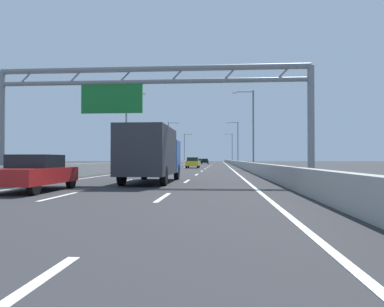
{
  "coord_description": "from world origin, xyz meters",
  "views": [
    {
      "loc": [
        3.7,
        0.35,
        1.29
      ],
      "look_at": [
        -0.4,
        54.46,
        2.12
      ],
      "focal_mm": 34.21,
      "sensor_mm": 36.0,
      "label": 1
    }
  ],
  "objects_px": {
    "streetlamp_left_far": "(169,141)",
    "streetlamp_right_far": "(237,140)",
    "black_car": "(205,161)",
    "red_car": "(35,173)",
    "box_truck": "(151,153)",
    "streetlamp_right_mid": "(251,125)",
    "green_car": "(199,161)",
    "streetlamp_left_mid": "(128,126)",
    "streetlamp_left_distant": "(185,146)",
    "yellow_car": "(193,163)",
    "sign_gantry": "(146,93)",
    "streetlamp_right_distant": "(231,146)"
  },
  "relations": [
    {
      "from": "streetlamp_right_far",
      "to": "box_truck",
      "type": "height_order",
      "value": "streetlamp_right_far"
    },
    {
      "from": "streetlamp_left_far",
      "to": "streetlamp_right_far",
      "type": "distance_m",
      "value": 14.93
    },
    {
      "from": "streetlamp_left_far",
      "to": "streetlamp_left_distant",
      "type": "height_order",
      "value": "same"
    },
    {
      "from": "green_car",
      "to": "streetlamp_left_mid",
      "type": "bearing_deg",
      "value": -92.88
    },
    {
      "from": "black_car",
      "to": "green_car",
      "type": "relative_size",
      "value": 0.99
    },
    {
      "from": "streetlamp_right_far",
      "to": "streetlamp_left_distant",
      "type": "distance_m",
      "value": 39.69
    },
    {
      "from": "streetlamp_right_distant",
      "to": "streetlamp_left_distant",
      "type": "bearing_deg",
      "value": 180.0
    },
    {
      "from": "green_car",
      "to": "box_truck",
      "type": "xyz_separation_m",
      "value": [
        3.32,
        -105.75,
        0.86
      ]
    },
    {
      "from": "streetlamp_left_distant",
      "to": "green_car",
      "type": "height_order",
      "value": "streetlamp_left_distant"
    },
    {
      "from": "streetlamp_left_far",
      "to": "box_truck",
      "type": "relative_size",
      "value": 1.25
    },
    {
      "from": "streetlamp_right_mid",
      "to": "yellow_car",
      "type": "height_order",
      "value": "streetlamp_right_mid"
    },
    {
      "from": "streetlamp_left_distant",
      "to": "red_car",
      "type": "distance_m",
      "value": 103.48
    },
    {
      "from": "streetlamp_left_distant",
      "to": "red_car",
      "type": "xyz_separation_m",
      "value": [
        3.76,
        -103.3,
        -4.66
      ]
    },
    {
      "from": "streetlamp_left_mid",
      "to": "streetlamp_left_far",
      "type": "bearing_deg",
      "value": 90.0
    },
    {
      "from": "black_car",
      "to": "red_car",
      "type": "bearing_deg",
      "value": -92.42
    },
    {
      "from": "yellow_car",
      "to": "red_car",
      "type": "bearing_deg",
      "value": -95.17
    },
    {
      "from": "black_car",
      "to": "streetlamp_right_distant",
      "type": "bearing_deg",
      "value": 69.74
    },
    {
      "from": "box_truck",
      "to": "green_car",
      "type": "bearing_deg",
      "value": 91.8
    },
    {
      "from": "streetlamp_left_far",
      "to": "black_car",
      "type": "height_order",
      "value": "streetlamp_left_far"
    },
    {
      "from": "red_car",
      "to": "green_car",
      "type": "relative_size",
      "value": 1.04
    },
    {
      "from": "sign_gantry",
      "to": "streetlamp_left_far",
      "type": "relative_size",
      "value": 1.82
    },
    {
      "from": "streetlamp_right_distant",
      "to": "black_car",
      "type": "distance_m",
      "value": 22.66
    },
    {
      "from": "sign_gantry",
      "to": "box_truck",
      "type": "xyz_separation_m",
      "value": [
        0.24,
        0.19,
        -3.26
      ]
    },
    {
      "from": "streetlamp_left_distant",
      "to": "black_car",
      "type": "distance_m",
      "value": 22.52
    },
    {
      "from": "black_car",
      "to": "yellow_car",
      "type": "distance_m",
      "value": 43.63
    },
    {
      "from": "sign_gantry",
      "to": "box_truck",
      "type": "bearing_deg",
      "value": 38.63
    },
    {
      "from": "sign_gantry",
      "to": "streetlamp_left_far",
      "type": "distance_m",
      "value": 61.53
    },
    {
      "from": "box_truck",
      "to": "streetlamp_right_mid",
      "type": "bearing_deg",
      "value": 72.73
    },
    {
      "from": "sign_gantry",
      "to": "yellow_car",
      "type": "bearing_deg",
      "value": 89.84
    },
    {
      "from": "box_truck",
      "to": "yellow_car",
      "type": "bearing_deg",
      "value": 90.25
    },
    {
      "from": "streetlamp_left_far",
      "to": "red_car",
      "type": "height_order",
      "value": "streetlamp_left_far"
    },
    {
      "from": "streetlamp_left_far",
      "to": "streetlamp_right_far",
      "type": "height_order",
      "value": "same"
    },
    {
      "from": "sign_gantry",
      "to": "black_car",
      "type": "bearing_deg",
      "value": 89.95
    },
    {
      "from": "yellow_car",
      "to": "streetlamp_right_distant",
      "type": "bearing_deg",
      "value": 83.23
    },
    {
      "from": "streetlamp_right_far",
      "to": "streetlamp_right_mid",
      "type": "bearing_deg",
      "value": -90.0
    },
    {
      "from": "streetlamp_right_far",
      "to": "yellow_car",
      "type": "relative_size",
      "value": 2.06
    },
    {
      "from": "streetlamp_right_far",
      "to": "streetlamp_left_distant",
      "type": "xyz_separation_m",
      "value": [
        -14.93,
        36.78,
        0.0
      ]
    },
    {
      "from": "sign_gantry",
      "to": "streetlamp_right_distant",
      "type": "relative_size",
      "value": 1.82
    },
    {
      "from": "streetlamp_left_distant",
      "to": "sign_gantry",
      "type": "bearing_deg",
      "value": -85.8
    },
    {
      "from": "streetlamp_left_mid",
      "to": "streetlamp_right_distant",
      "type": "distance_m",
      "value": 75.05
    },
    {
      "from": "streetlamp_right_mid",
      "to": "streetlamp_right_far",
      "type": "xyz_separation_m",
      "value": [
        0.0,
        36.78,
        0.0
      ]
    },
    {
      "from": "streetlamp_left_distant",
      "to": "black_car",
      "type": "xyz_separation_m",
      "value": [
        7.25,
        -20.8,
        -4.67
      ]
    },
    {
      "from": "streetlamp_left_mid",
      "to": "black_car",
      "type": "distance_m",
      "value": 53.45
    },
    {
      "from": "streetlamp_right_mid",
      "to": "streetlamp_left_far",
      "type": "bearing_deg",
      "value": 112.1
    },
    {
      "from": "streetlamp_left_far",
      "to": "black_car",
      "type": "relative_size",
      "value": 2.31
    },
    {
      "from": "streetlamp_right_far",
      "to": "red_car",
      "type": "bearing_deg",
      "value": -99.53
    },
    {
      "from": "streetlamp_left_mid",
      "to": "streetlamp_left_distant",
      "type": "height_order",
      "value": "same"
    },
    {
      "from": "streetlamp_right_mid",
      "to": "red_car",
      "type": "distance_m",
      "value": 32.12
    },
    {
      "from": "streetlamp_right_mid",
      "to": "green_car",
      "type": "relative_size",
      "value": 2.29
    },
    {
      "from": "streetlamp_right_distant",
      "to": "box_truck",
      "type": "height_order",
      "value": "streetlamp_right_distant"
    }
  ]
}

